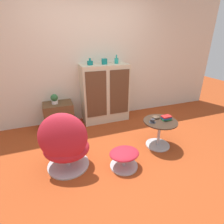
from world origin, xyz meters
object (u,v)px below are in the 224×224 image
at_px(teacup, 152,121).
at_px(ottoman, 124,156).
at_px(sideboard, 105,93).
at_px(vase_inner_right, 116,61).
at_px(vase_leftmost, 90,63).
at_px(vase_inner_left, 104,61).
at_px(bowl, 156,117).
at_px(coffee_table, 159,131).
at_px(tv_console, 59,115).
at_px(egg_chair, 65,144).
at_px(potted_plant, 54,99).
at_px(book_stack, 166,118).

bearing_deg(teacup, ottoman, -154.85).
height_order(sideboard, vase_inner_right, vase_inner_right).
bearing_deg(vase_leftmost, vase_inner_left, 0.00).
bearing_deg(bowl, vase_inner_left, 113.55).
relative_size(coffee_table, vase_inner_right, 3.25).
bearing_deg(tv_console, egg_chair, -90.76).
distance_m(ottoman, potted_plant, 1.81).
bearing_deg(tv_console, bowl, -38.09).
bearing_deg(teacup, book_stack, 0.23).
bearing_deg(vase_inner_right, teacup, -85.11).
distance_m(sideboard, egg_chair, 1.67).
distance_m(egg_chair, coffee_table, 1.53).
relative_size(ottoman, book_stack, 2.57).
distance_m(egg_chair, ottoman, 0.83).
height_order(teacup, bowl, teacup).
height_order(egg_chair, book_stack, egg_chair).
xyz_separation_m(sideboard, teacup, (0.37, -1.28, -0.11)).
height_order(egg_chair, vase_leftmost, vase_leftmost).
distance_m(vase_inner_left, book_stack, 1.62).
bearing_deg(vase_inner_left, potted_plant, 179.79).
relative_size(vase_inner_right, teacup, 1.52).
bearing_deg(coffee_table, sideboard, 111.84).
distance_m(egg_chair, potted_plant, 1.35).
relative_size(sideboard, tv_console, 2.14).
height_order(potted_plant, bowl, potted_plant).
distance_m(book_stack, bowl, 0.16).
distance_m(tv_console, potted_plant, 0.36).
bearing_deg(vase_leftmost, ottoman, -88.16).
distance_m(coffee_table, book_stack, 0.24).
xyz_separation_m(tv_console, vase_inner_right, (1.24, -0.00, 1.02)).
bearing_deg(potted_plant, book_stack, -37.84).
distance_m(tv_console, coffee_table, 1.99).
height_order(ottoman, bowl, bowl).
relative_size(ottoman, vase_leftmost, 3.33).
bearing_deg(tv_console, vase_inner_left, -0.16).
relative_size(ottoman, coffee_table, 0.78).
height_order(coffee_table, potted_plant, potted_plant).
distance_m(coffee_table, vase_inner_right, 1.65).
xyz_separation_m(ottoman, vase_leftmost, (-0.05, 1.57, 1.07)).
distance_m(egg_chair, teacup, 1.37).
xyz_separation_m(coffee_table, bowl, (-0.01, 0.12, 0.20)).
bearing_deg(vase_inner_right, book_stack, -73.85).
distance_m(sideboard, teacup, 1.34).
bearing_deg(sideboard, egg_chair, -127.22).
bearing_deg(bowl, book_stack, -44.14).
bearing_deg(teacup, coffee_table, -2.89).
relative_size(sideboard, ottoman, 2.84).
distance_m(tv_console, bowl, 1.92).
distance_m(tv_console, vase_leftmost, 1.22).
xyz_separation_m(coffee_table, vase_inner_right, (-0.26, 1.30, 0.98)).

